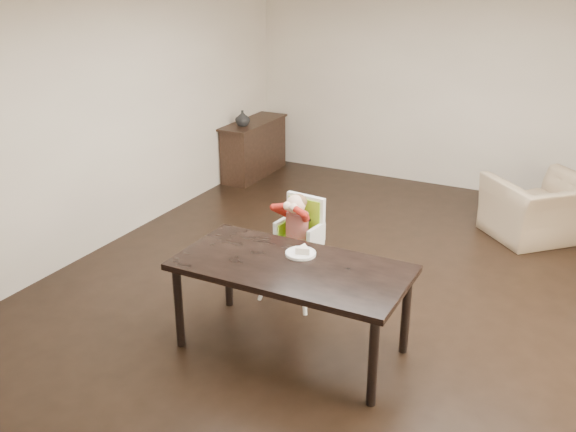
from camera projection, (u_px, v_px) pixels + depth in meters
The scene contains 8 objects.
ground at pixel (368, 298), 5.96m from camera, with size 7.00×7.00×0.00m, color black.
room_walls at pixel (379, 100), 5.27m from camera, with size 6.02×7.02×2.71m.
dining_table at pixel (291, 274), 4.95m from camera, with size 1.80×0.90×0.75m.
high_chair at pixel (298, 225), 5.75m from camera, with size 0.46×0.46×1.01m.
plate at pixel (302, 252), 5.07m from camera, with size 0.28×0.28×0.07m.
armchair at pixel (542, 199), 7.09m from camera, with size 1.06×0.69×0.93m, color #9D8464.
sideboard at pixel (254, 148), 9.22m from camera, with size 0.44×1.26×0.79m.
vase at pixel (243, 119), 8.79m from camera, with size 0.20×0.21×0.20m, color #99999E.
Camera 1 is at (1.73, -5.00, 2.94)m, focal length 40.00 mm.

